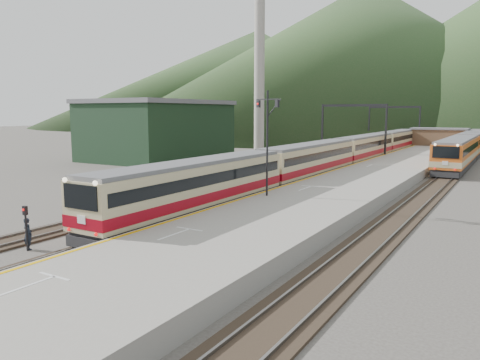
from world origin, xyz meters
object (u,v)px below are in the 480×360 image
Objects in this scene: main_train at (342,154)px; worker at (28,234)px; second_train at (473,142)px; signal_mast at (267,132)px.

main_train is 39.08m from worker.
second_train is at bearing -92.88° from worker.
main_train is 24.55m from signal_mast.
main_train is 46.96× the size of worker.
second_train is at bearing 80.70° from signal_mast.
second_train is at bearing 68.68° from main_train.
main_train is at bearing 96.44° from signal_mast.
worker is (-3.01, -38.95, -1.11)m from main_train.
worker is at bearing -94.42° from main_train.
second_train is 69.95m from worker.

